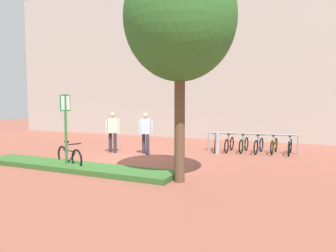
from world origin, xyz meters
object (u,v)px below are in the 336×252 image
bike_at_sign (69,157)px  bollard_steel (217,143)px  bike_rack_cluster (251,144)px  person_casual_tan (146,131)px  person_shirt_blue (113,130)px  tree_sidewalk (180,20)px  parking_sign_post (66,120)px

bike_at_sign → bollard_steel: size_ratio=1.76×
bike_rack_cluster → person_casual_tan: (-3.94, -2.23, 0.64)m
bollard_steel → person_shirt_blue: size_ratio=0.52×
bike_rack_cluster → tree_sidewalk: bearing=-100.4°
bike_at_sign → bike_rack_cluster: (5.02, 5.49, -0.00)m
tree_sidewalk → bollard_steel: (-0.19, 4.69, -3.80)m
tree_sidewalk → bike_rack_cluster: (1.04, 5.68, -3.91)m
tree_sidewalk → parking_sign_post: bearing=179.8°
tree_sidewalk → parking_sign_post: (-3.93, 0.02, -2.68)m
bollard_steel → bike_rack_cluster: bearing=38.7°
tree_sidewalk → bike_rack_cluster: bearing=79.6°
bollard_steel → tree_sidewalk: bearing=-87.7°
tree_sidewalk → person_shirt_blue: size_ratio=3.42×
bollard_steel → person_casual_tan: bearing=-155.3°
tree_sidewalk → bike_rack_cluster: tree_sidewalk is taller
parking_sign_post → bike_at_sign: (-0.05, 0.18, -1.22)m
person_casual_tan → bollard_steel: bearing=24.7°
bollard_steel → parking_sign_post: bearing=-128.7°
bike_rack_cluster → bollard_steel: 1.58m
bike_at_sign → bike_rack_cluster: 7.44m
tree_sidewalk → bollard_steel: size_ratio=6.54×
parking_sign_post → bollard_steel: (3.74, 4.68, -1.12)m
bike_at_sign → person_shirt_blue: bearing=97.5°
parking_sign_post → person_shirt_blue: parking_sign_post is taller
person_casual_tan → parking_sign_post: bearing=-106.8°
bike_at_sign → bike_rack_cluster: bike_at_sign is taller
tree_sidewalk → person_shirt_blue: tree_sidewalk is taller
person_shirt_blue → bollard_steel: bearing=19.2°
bike_rack_cluster → bollard_steel: size_ratio=4.15×
tree_sidewalk → person_casual_tan: 5.57m
person_shirt_blue → person_casual_tan: size_ratio=1.00×
person_shirt_blue → bike_rack_cluster: bearing=24.3°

